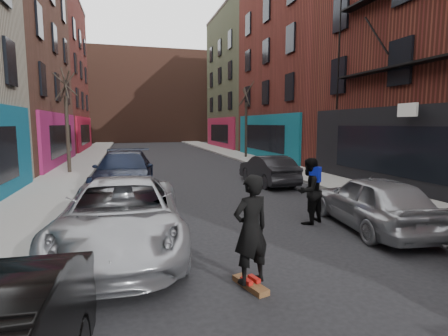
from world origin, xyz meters
TOP-DOWN VIEW (x-y plane):
  - sidewalk_left at (-6.25, 30.00)m, footprint 2.50×84.00m
  - sidewalk_right at (6.25, 30.00)m, footprint 2.50×84.00m
  - buildings_right at (13.50, 16.00)m, footprint 12.00×56.00m
  - building_far at (0.00, 56.00)m, footprint 40.00×10.00m
  - tree_left_far at (-6.20, 18.00)m, footprint 2.00×2.00m
  - tree_right_far at (6.20, 24.00)m, footprint 2.00×2.00m
  - parked_left_far at (-3.20, 5.07)m, footprint 2.90×5.75m
  - parked_left_end at (-3.20, 12.02)m, footprint 2.71×5.87m
  - parked_right_far at (3.20, 4.89)m, footprint 2.27×4.48m
  - parked_right_end at (3.20, 12.12)m, footprint 1.50×4.12m
  - skateboard at (-1.09, 2.55)m, footprint 0.43×0.83m
  - skateboarder at (-1.09, 2.55)m, footprint 0.78×0.62m
  - pedestrian at (1.81, 5.81)m, footprint 1.12×1.04m

SIDE VIEW (x-z plane):
  - skateboard at x=-1.09m, z-range 0.00..0.10m
  - sidewalk_left at x=-6.25m, z-range 0.00..0.13m
  - sidewalk_right at x=6.25m, z-range 0.00..0.13m
  - parked_right_end at x=3.20m, z-range 0.00..1.35m
  - parked_right_far at x=3.20m, z-range 0.00..1.46m
  - parked_left_far at x=-3.20m, z-range 0.00..1.56m
  - parked_left_end at x=-3.20m, z-range 0.00..1.66m
  - pedestrian at x=1.81m, z-range 0.01..1.86m
  - skateboarder at x=-1.09m, z-range 0.10..1.96m
  - tree_left_far at x=-6.20m, z-range 0.13..6.63m
  - tree_right_far at x=6.20m, z-range 0.13..6.93m
  - building_far at x=0.00m, z-range 0.00..14.00m
  - buildings_right at x=13.50m, z-range 0.00..16.00m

